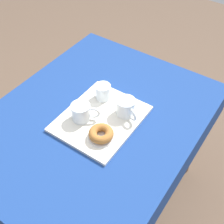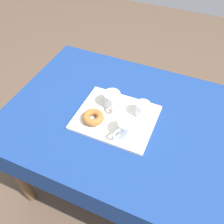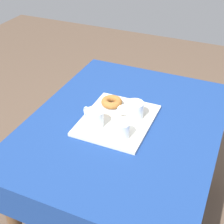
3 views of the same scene
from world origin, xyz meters
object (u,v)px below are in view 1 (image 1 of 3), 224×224
at_px(water_glass_near, 103,92).
at_px(donut_plate_left, 101,137).
at_px(dining_table, 95,131).
at_px(serving_tray, 101,119).
at_px(tea_mug_right, 126,108).
at_px(tea_mug_left, 82,112).
at_px(sugar_donut_left, 101,134).

height_order(water_glass_near, donut_plate_left, water_glass_near).
relative_size(dining_table, serving_tray, 2.92).
bearing_deg(tea_mug_right, dining_table, -50.61).
bearing_deg(donut_plate_left, tea_mug_left, -106.81).
height_order(serving_tray, sugar_donut_left, sugar_donut_left).
relative_size(tea_mug_left, sugar_donut_left, 1.15).
height_order(tea_mug_left, sugar_donut_left, tea_mug_left).
xyz_separation_m(serving_tray, donut_plate_left, (0.09, 0.07, 0.01)).
xyz_separation_m(serving_tray, tea_mug_right, (-0.09, 0.08, 0.05)).
distance_m(tea_mug_right, donut_plate_left, 0.19).
distance_m(serving_tray, water_glass_near, 0.14).
height_order(tea_mug_left, tea_mug_right, same).
xyz_separation_m(water_glass_near, donut_plate_left, (0.21, 0.14, -0.03)).
height_order(dining_table, donut_plate_left, donut_plate_left).
distance_m(tea_mug_left, donut_plate_left, 0.15).
relative_size(tea_mug_right, donut_plate_left, 1.09).
xyz_separation_m(serving_tray, sugar_donut_left, (0.09, 0.07, 0.03)).
height_order(dining_table, tea_mug_right, tea_mug_right).
distance_m(dining_table, donut_plate_left, 0.18).
relative_size(serving_tray, donut_plate_left, 3.47).
height_order(serving_tray, tea_mug_right, tea_mug_right).
relative_size(tea_mug_left, donut_plate_left, 1.09).
relative_size(tea_mug_left, water_glass_near, 1.66).
bearing_deg(tea_mug_left, tea_mug_right, 133.03).
bearing_deg(tea_mug_right, water_glass_near, -101.11).
height_order(dining_table, water_glass_near, water_glass_near).
bearing_deg(tea_mug_right, sugar_donut_left, -3.25).
distance_m(dining_table, tea_mug_right, 0.21).
bearing_deg(sugar_donut_left, tea_mug_right, 176.75).
xyz_separation_m(tea_mug_right, donut_plate_left, (0.18, -0.01, -0.03)).
distance_m(tea_mug_right, sugar_donut_left, 0.18).
relative_size(serving_tray, water_glass_near, 5.30).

